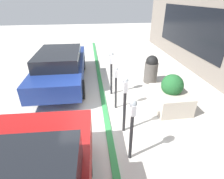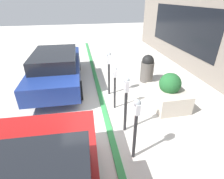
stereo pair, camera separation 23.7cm
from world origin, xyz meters
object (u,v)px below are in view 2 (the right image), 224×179
parking_meter_middle (115,83)px  planter_box (168,94)px  parking_meter_fourth (109,67)px  trash_bin (147,68)px  parked_car_middle (57,67)px  parking_meter_nearest (136,121)px  parking_meter_second (126,99)px

parking_meter_middle → planter_box: bearing=-97.0°
parking_meter_fourth → trash_bin: (0.80, -1.75, -0.48)m
parked_car_middle → parking_meter_nearest: bearing=-154.3°
planter_box → parked_car_middle: bearing=57.1°
parked_car_middle → parking_meter_middle: bearing=-137.3°
parking_meter_nearest → parking_meter_fourth: (2.95, 0.03, 0.04)m
parking_meter_second → parking_meter_fourth: (2.04, 0.07, 0.07)m
parking_meter_nearest → parked_car_middle: parking_meter_nearest is taller
parking_meter_fourth → trash_bin: 1.99m
parking_meter_second → parking_meter_middle: size_ratio=1.11×
trash_bin → parking_meter_fourth: bearing=114.5°
parking_meter_nearest → planter_box: (1.81, -1.70, -0.57)m
parking_meter_second → parking_meter_fourth: size_ratio=0.98×
parking_meter_nearest → planter_box: 2.55m
parking_meter_fourth → planter_box: size_ratio=1.22×
parking_meter_second → parking_meter_middle: parking_meter_second is taller
planter_box → parking_meter_nearest: bearing=136.7°
parking_meter_second → parking_meter_middle: 1.11m
planter_box → parking_meter_second: bearing=118.2°
parking_meter_nearest → parking_meter_second: size_ratio=0.97×
parked_car_middle → parking_meter_fourth: bearing=-121.6°
parked_car_middle → planter_box: bearing=-122.0°
parking_meter_nearest → trash_bin: 4.15m
parking_meter_middle → planter_box: size_ratio=1.08×
parking_meter_nearest → parking_meter_fourth: bearing=0.6°
trash_bin → planter_box: bearing=179.5°
parking_meter_second → planter_box: 1.97m
parking_meter_nearest → parking_meter_second: 0.91m
parking_meter_middle → parked_car_middle: parking_meter_middle is taller
parking_meter_nearest → planter_box: bearing=-43.3°
parking_meter_middle → parking_meter_second: bearing=-177.3°
parking_meter_nearest → parked_car_middle: (4.15, 1.92, -0.27)m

